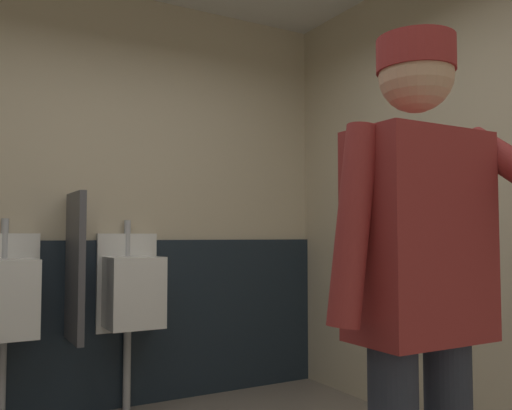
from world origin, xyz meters
TOP-DOWN VIEW (x-y plane):
  - wall_back at (0.00, 1.93)m, footprint 4.09×0.12m
  - wainscot_band_back at (0.00, 1.85)m, footprint 3.49×0.03m
  - urinal_left at (-0.48, 1.71)m, footprint 0.40×0.34m
  - urinal_middle at (0.27, 1.71)m, footprint 0.40×0.34m
  - privacy_divider_panel at (-0.11, 1.64)m, footprint 0.04×0.40m
  - person at (0.41, -0.63)m, footprint 0.62×0.60m

SIDE VIEW (x-z plane):
  - wainscot_band_back at x=0.00m, z-range 0.00..1.11m
  - urinal_left at x=-0.48m, z-range 0.16..1.40m
  - urinal_middle at x=0.27m, z-range 0.16..1.40m
  - privacy_divider_panel at x=-0.11m, z-range 0.50..1.40m
  - person at x=0.41m, z-range 0.15..1.87m
  - wall_back at x=0.00m, z-range 0.00..2.81m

